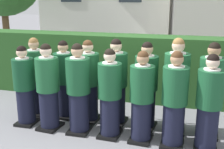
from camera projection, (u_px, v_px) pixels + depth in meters
name	position (u px, v px, depth m)	size (l,w,h in m)	color
ground_plane	(108.00, 135.00, 5.16)	(60.00, 60.00, 0.00)	slate
student_front_row_0	(25.00, 88.00, 5.45)	(0.40, 0.49, 1.53)	black
student_front_row_1	(48.00, 89.00, 5.25)	(0.42, 0.49, 1.60)	black
student_front_row_2	(78.00, 91.00, 5.11)	(0.42, 0.52, 1.63)	black
student_front_row_3	(110.00, 96.00, 4.96)	(0.41, 0.46, 1.57)	black
student_front_row_4	(142.00, 99.00, 4.79)	(0.41, 0.47, 1.56)	black
student_front_row_5	(174.00, 102.00, 4.63)	(0.41, 0.47, 1.59)	black
student_front_row_6	(209.00, 105.00, 4.52)	(0.41, 0.50, 1.57)	black
student_rear_row_0	(36.00, 78.00, 5.93)	(0.42, 0.51, 1.60)	black
student_rear_row_1	(65.00, 81.00, 5.78)	(0.41, 0.47, 1.57)	black
student_rear_row_2	(89.00, 83.00, 5.59)	(0.42, 0.51, 1.61)	black
student_rear_row_3	(116.00, 84.00, 5.45)	(0.43, 0.53, 1.65)	black
student_rear_row_4	(146.00, 88.00, 5.28)	(0.42, 0.53, 1.62)	black
student_rear_row_5	(176.00, 88.00, 5.12)	(0.45, 0.51, 1.72)	black
student_rear_row_6	(210.00, 92.00, 4.98)	(0.43, 0.49, 1.67)	black
hedge	(132.00, 67.00, 6.85)	(8.67, 0.70, 1.52)	#285623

